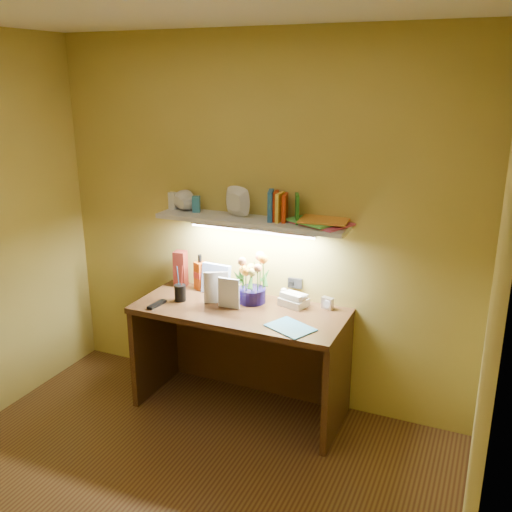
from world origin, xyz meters
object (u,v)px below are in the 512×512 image
(flower_bouquet, at_px, (252,278))
(telephone, at_px, (294,298))
(whisky_bottle, at_px, (200,272))
(desk, at_px, (240,360))
(desk_clock, at_px, (327,303))

(flower_bouquet, distance_m, telephone, 0.31)
(telephone, height_order, whisky_bottle, whisky_bottle)
(desk, xyz_separation_m, telephone, (0.31, 0.19, 0.43))
(desk, relative_size, telephone, 8.02)
(flower_bouquet, height_order, telephone, flower_bouquet)
(desk, height_order, desk_clock, desk_clock)
(desk_clock, bearing_deg, desk, -140.77)
(telephone, bearing_deg, desk, -132.54)
(flower_bouquet, relative_size, telephone, 1.92)
(whisky_bottle, bearing_deg, desk_clock, 1.05)
(desk_clock, bearing_deg, flower_bouquet, -154.21)
(desk_clock, bearing_deg, whisky_bottle, -163.13)
(telephone, height_order, desk_clock, telephone)
(whisky_bottle, bearing_deg, telephone, -1.87)
(desk, distance_m, telephone, 0.56)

